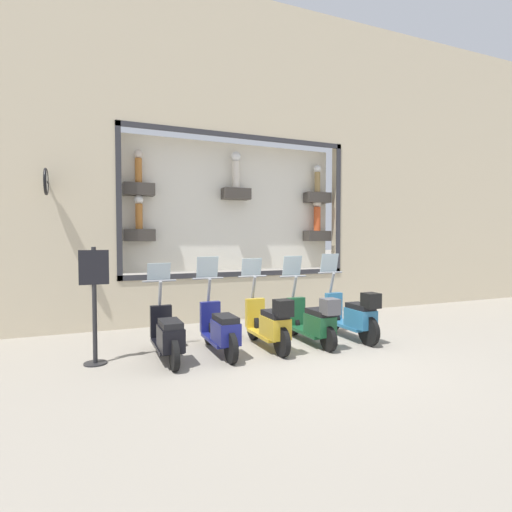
% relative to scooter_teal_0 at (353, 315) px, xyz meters
% --- Properties ---
extents(ground_plane, '(120.00, 120.00, 0.00)m').
position_rel_scooter_teal_0_xyz_m(ground_plane, '(-0.66, 1.37, -0.49)').
color(ground_plane, gray).
extents(building_facade, '(1.19, 36.00, 7.97)m').
position_rel_scooter_teal_0_xyz_m(building_facade, '(2.94, 1.37, 3.57)').
color(building_facade, beige).
rests_on(building_facade, ground_plane).
extents(scooter_teal_0, '(1.81, 0.60, 1.69)m').
position_rel_scooter_teal_0_xyz_m(scooter_teal_0, '(0.00, 0.00, 0.00)').
color(scooter_teal_0, black).
rests_on(scooter_teal_0, ground_plane).
extents(scooter_green_1, '(1.79, 0.61, 1.66)m').
position_rel_scooter_teal_0_xyz_m(scooter_green_1, '(-0.02, 0.92, -0.03)').
color(scooter_green_1, black).
rests_on(scooter_green_1, ground_plane).
extents(scooter_yellow_2, '(1.80, 0.60, 1.62)m').
position_rel_scooter_teal_0_xyz_m(scooter_yellow_2, '(-0.01, 1.83, -0.01)').
color(scooter_yellow_2, black).
rests_on(scooter_yellow_2, ground_plane).
extents(scooter_navy_3, '(1.80, 0.60, 1.67)m').
position_rel_scooter_teal_0_xyz_m(scooter_navy_3, '(0.05, 2.75, -0.06)').
color(scooter_navy_3, black).
rests_on(scooter_navy_3, ground_plane).
extents(scooter_black_4, '(1.80, 0.61, 1.57)m').
position_rel_scooter_teal_0_xyz_m(scooter_black_4, '(0.05, 3.66, -0.07)').
color(scooter_black_4, black).
rests_on(scooter_black_4, ground_plane).
extents(shop_sign_post, '(0.36, 0.45, 1.88)m').
position_rel_scooter_teal_0_xyz_m(shop_sign_post, '(0.30, 4.77, 0.54)').
color(shop_sign_post, '#232326').
rests_on(shop_sign_post, ground_plane).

